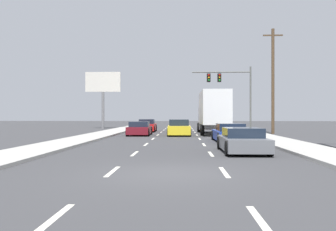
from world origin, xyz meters
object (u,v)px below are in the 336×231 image
at_px(car_yellow, 179,128).
at_px(roadside_billboard, 103,88).
at_px(car_maroon, 140,129).
at_px(box_truck, 213,110).
at_px(traffic_signal_mast, 227,84).
at_px(car_orange, 179,126).
at_px(car_red, 147,126).
at_px(car_blue, 230,133).
at_px(utility_pole_mid, 273,80).
at_px(car_gray, 242,141).

distance_m(car_yellow, roadside_billboard, 18.52).
distance_m(car_maroon, box_truck, 6.90).
height_order(car_maroon, traffic_signal_mast, traffic_signal_mast).
distance_m(car_maroon, car_orange, 7.37).
relative_size(car_maroon, traffic_signal_mast, 0.59).
xyz_separation_m(car_maroon, car_orange, (3.33, 6.58, 0.03)).
xyz_separation_m(car_red, car_yellow, (3.42, -6.79, 0.03)).
distance_m(car_blue, roadside_billboard, 26.30).
bearing_deg(car_yellow, traffic_signal_mast, 62.74).
xyz_separation_m(box_truck, roadside_billboard, (-13.02, 13.09, 3.08)).
xyz_separation_m(car_red, box_truck, (6.50, -4.97, 1.59)).
relative_size(car_orange, car_blue, 0.87).
distance_m(car_red, utility_pole_mid, 13.49).
bearing_deg(utility_pole_mid, box_truck, -171.54).
xyz_separation_m(car_red, car_gray, (6.49, -20.58, -0.06)).
bearing_deg(car_orange, car_blue, -76.26).
height_order(car_orange, box_truck, box_truck).
distance_m(car_orange, utility_pole_mid, 10.50).
bearing_deg(car_gray, car_orange, 98.70).
distance_m(car_orange, car_yellow, 6.56).
distance_m(car_blue, utility_pole_mid, 12.11).
distance_m(box_truck, car_blue, 9.26).
bearing_deg(car_yellow, utility_pole_mid, 17.06).
relative_size(traffic_signal_mast, roadside_billboard, 1.00).
bearing_deg(car_maroon, utility_pole_mid, 12.53).
bearing_deg(car_maroon, car_orange, 63.17).
bearing_deg(car_yellow, car_maroon, -179.69).
bearing_deg(car_yellow, car_red, 116.75).
bearing_deg(car_blue, car_maroon, 132.72).
relative_size(utility_pole_mid, roadside_billboard, 1.33).
distance_m(box_truck, roadside_billboard, 18.72).
height_order(car_red, roadside_billboard, roadside_billboard).
relative_size(car_yellow, car_blue, 1.01).
height_order(car_gray, utility_pole_mid, utility_pole_mid).
bearing_deg(car_orange, car_gray, -81.30).
relative_size(box_truck, car_gray, 2.14).
xyz_separation_m(car_yellow, box_truck, (3.07, 1.82, 1.56)).
bearing_deg(box_truck, car_blue, -88.34).
xyz_separation_m(car_yellow, car_gray, (3.06, -13.79, -0.09)).
bearing_deg(box_truck, utility_pole_mid, 8.46).
bearing_deg(car_yellow, roadside_billboard, 123.70).
bearing_deg(traffic_signal_mast, car_maroon, -129.85).
relative_size(box_truck, roadside_billboard, 1.21).
height_order(car_blue, car_gray, car_blue).
bearing_deg(box_truck, roadside_billboard, 134.85).
xyz_separation_m(car_yellow, utility_pole_mid, (8.64, 2.65, 4.36)).
bearing_deg(car_red, car_maroon, -89.60).
bearing_deg(car_red, utility_pole_mid, -18.94).
xyz_separation_m(car_maroon, car_gray, (6.44, -13.77, -0.01)).
xyz_separation_m(traffic_signal_mast, utility_pole_mid, (3.22, -7.86, -0.37)).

